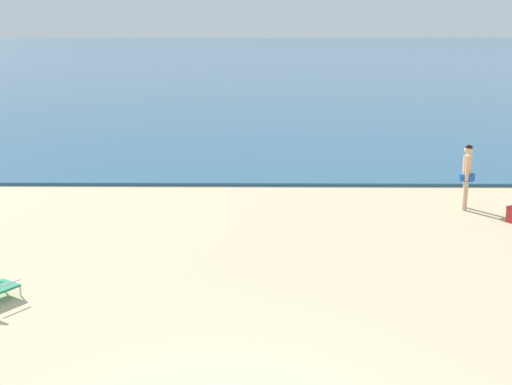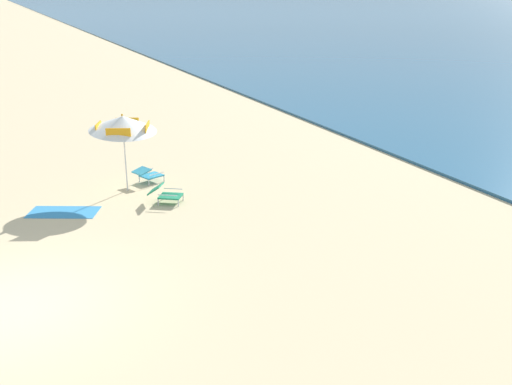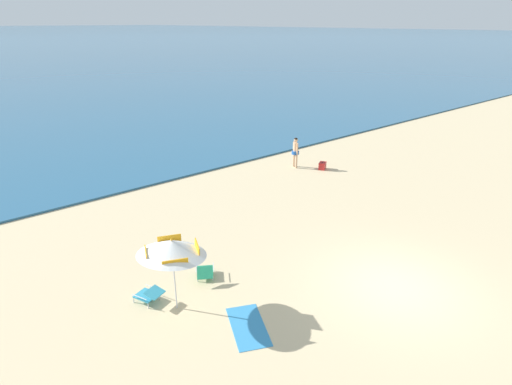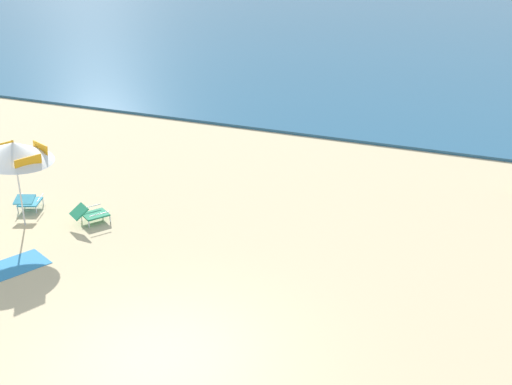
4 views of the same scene
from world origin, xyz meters
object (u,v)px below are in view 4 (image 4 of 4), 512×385
Objects in this scene: lounge_chair_under_umbrella at (28,201)px; lounge_chair_beside_umbrella at (90,213)px; beach_umbrella_striped_main at (14,151)px; beach_towel at (6,269)px.

lounge_chair_under_umbrella is 0.95× the size of lounge_chair_beside_umbrella.
beach_umbrella_striped_main is 3.00m from beach_towel.
lounge_chair_under_umbrella is 0.55× the size of beach_towel.
lounge_chair_beside_umbrella is at bearing -0.23° from lounge_chair_under_umbrella.
beach_umbrella_striped_main is at bearing 119.33° from beach_towel.
beach_umbrella_striped_main is at bearing -153.13° from lounge_chair_beside_umbrella.
beach_towel is at bearing -60.67° from beach_umbrella_striped_main.
lounge_chair_under_umbrella is 3.14m from beach_towel.
beach_umbrella_striped_main is 1.29× the size of beach_towel.
beach_umbrella_striped_main reaches higher than lounge_chair_under_umbrella.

